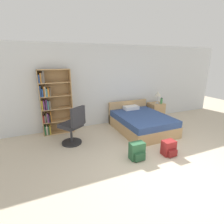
% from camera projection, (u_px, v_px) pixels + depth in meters
% --- Properties ---
extents(ground_plane, '(14.00, 14.00, 0.00)m').
position_uv_depth(ground_plane, '(177.00, 174.00, 3.42)').
color(ground_plane, beige).
extents(wall_back, '(9.00, 0.06, 2.60)m').
position_uv_depth(wall_back, '(112.00, 85.00, 5.87)').
color(wall_back, silver).
rests_on(wall_back, ground_plane).
extents(bookshelf, '(0.88, 0.30, 1.89)m').
position_uv_depth(bookshelf, '(52.00, 103.00, 5.04)').
color(bookshelf, tan).
rests_on(bookshelf, ground_plane).
extents(bed, '(1.44, 1.91, 0.76)m').
position_uv_depth(bed, '(141.00, 122.00, 5.48)').
color(bed, tan).
rests_on(bed, ground_plane).
extents(office_chair, '(0.70, 0.72, 1.04)m').
position_uv_depth(office_chair, '(73.00, 127.00, 4.47)').
color(office_chair, '#232326').
rests_on(office_chair, ground_plane).
extents(nightstand, '(0.51, 0.50, 0.60)m').
position_uv_depth(nightstand, '(156.00, 111.00, 6.50)').
color(nightstand, tan).
rests_on(nightstand, ground_plane).
extents(table_lamp, '(0.21, 0.21, 0.44)m').
position_uv_depth(table_lamp, '(158.00, 94.00, 6.30)').
color(table_lamp, '#B2B2B7').
rests_on(table_lamp, nightstand).
extents(water_bottle, '(0.08, 0.08, 0.22)m').
position_uv_depth(water_bottle, '(161.00, 101.00, 6.33)').
color(water_bottle, '#3F8C4C').
rests_on(water_bottle, nightstand).
extents(backpack_red, '(0.30, 0.29, 0.35)m').
position_uv_depth(backpack_red, '(169.00, 148.00, 4.05)').
color(backpack_red, maroon).
rests_on(backpack_red, ground_plane).
extents(backpack_green, '(0.33, 0.26, 0.39)m').
position_uv_depth(backpack_green, '(137.00, 151.00, 3.87)').
color(backpack_green, '#2D603D').
rests_on(backpack_green, ground_plane).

